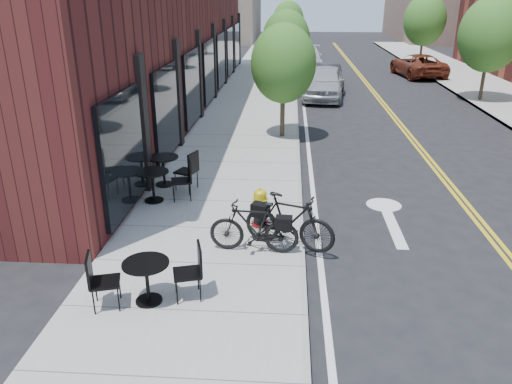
{
  "coord_description": "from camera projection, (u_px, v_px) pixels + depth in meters",
  "views": [
    {
      "loc": [
        -0.38,
        -8.1,
        4.85
      ],
      "look_at": [
        -1.02,
        1.45,
        1.0
      ],
      "focal_mm": 35.0,
      "sensor_mm": 36.0,
      "label": 1
    }
  ],
  "objects": [
    {
      "name": "ground",
      "position": [
        305.0,
        272.0,
        9.28
      ],
      "size": [
        120.0,
        120.0,
        0.0
      ],
      "primitive_type": "plane",
      "color": "black",
      "rests_on": "ground"
    },
    {
      "name": "sidewalk_near",
      "position": [
        245.0,
        129.0,
        18.64
      ],
      "size": [
        4.0,
        70.0,
        0.12
      ],
      "primitive_type": "cube",
      "color": "#9E9B93",
      "rests_on": "ground"
    },
    {
      "name": "building_near",
      "position": [
        148.0,
        26.0,
        21.33
      ],
      "size": [
        5.0,
        28.0,
        7.0
      ],
      "primitive_type": "cube",
      "color": "#3F1414",
      "rests_on": "ground"
    },
    {
      "name": "tree_near_a",
      "position": [
        283.0,
        64.0,
        16.68
      ],
      "size": [
        2.2,
        2.2,
        3.81
      ],
      "color": "#382B1E",
      "rests_on": "sidewalk_near"
    },
    {
      "name": "tree_near_b",
      "position": [
        286.0,
        39.0,
        24.04
      ],
      "size": [
        2.3,
        2.3,
        3.98
      ],
      "color": "#382B1E",
      "rests_on": "sidewalk_near"
    },
    {
      "name": "tree_near_c",
      "position": [
        287.0,
        31.0,
        31.51
      ],
      "size": [
        2.1,
        2.1,
        3.67
      ],
      "color": "#382B1E",
      "rests_on": "sidewalk_near"
    },
    {
      "name": "tree_near_d",
      "position": [
        288.0,
        20.0,
        38.82
      ],
      "size": [
        2.4,
        2.4,
        4.11
      ],
      "color": "#382B1E",
      "rests_on": "sidewalk_near"
    },
    {
      "name": "tree_far_b",
      "position": [
        491.0,
        34.0,
        22.42
      ],
      "size": [
        2.8,
        2.8,
        4.62
      ],
      "color": "#382B1E",
      "rests_on": "sidewalk_far"
    },
    {
      "name": "tree_far_c",
      "position": [
        425.0,
        20.0,
        33.53
      ],
      "size": [
        2.8,
        2.8,
        4.62
      ],
      "color": "#382B1E",
      "rests_on": "sidewalk_far"
    },
    {
      "name": "fire_hydrant",
      "position": [
        260.0,
        208.0,
        10.73
      ],
      "size": [
        0.46,
        0.46,
        0.86
      ],
      "rotation": [
        0.0,
        0.0,
        -0.27
      ],
      "color": "maroon",
      "rests_on": "sidewalk_near"
    },
    {
      "name": "bicycle_left",
      "position": [
        254.0,
        227.0,
        9.59
      ],
      "size": [
        1.77,
        0.62,
        1.05
      ],
      "primitive_type": "imported",
      "rotation": [
        0.0,
        0.0,
        -1.64
      ],
      "color": "black",
      "rests_on": "sidewalk_near"
    },
    {
      "name": "bicycle_right",
      "position": [
        289.0,
        221.0,
        9.73
      ],
      "size": [
        1.94,
        1.14,
        1.12
      ],
      "primitive_type": "imported",
      "rotation": [
        0.0,
        0.0,
        1.22
      ],
      "color": "black",
      "rests_on": "sidewalk_near"
    },
    {
      "name": "bistro_set_a",
      "position": [
        147.0,
        276.0,
        8.02
      ],
      "size": [
        1.8,
        0.93,
        0.94
      ],
      "rotation": [
        0.0,
        0.0,
        0.27
      ],
      "color": "black",
      "rests_on": "sidewalk_near"
    },
    {
      "name": "bistro_set_b",
      "position": [
        153.0,
        182.0,
        11.95
      ],
      "size": [
        1.89,
        0.97,
        0.99
      ],
      "rotation": [
        0.0,
        0.0,
        0.26
      ],
      "color": "black",
      "rests_on": "sidewalk_near"
    },
    {
      "name": "bistro_set_c",
      "position": [
        163.0,
        167.0,
        12.95
      ],
      "size": [
        1.9,
        1.12,
        1.01
      ],
      "rotation": [
        0.0,
        0.0,
        -0.37
      ],
      "color": "black",
      "rests_on": "sidewalk_near"
    },
    {
      "name": "parked_car_a",
      "position": [
        324.0,
        83.0,
        24.0
      ],
      "size": [
        2.44,
        4.77,
        1.56
      ],
      "primitive_type": "imported",
      "rotation": [
        0.0,
        0.0,
        -0.14
      ],
      "color": "#A7ABAF",
      "rests_on": "ground"
    },
    {
      "name": "parked_car_b",
      "position": [
        327.0,
        77.0,
        26.42
      ],
      "size": [
        1.42,
        3.95,
        1.3
      ],
      "primitive_type": "imported",
      "rotation": [
        0.0,
        0.0,
        0.01
      ],
      "color": "black",
      "rests_on": "ground"
    },
    {
      "name": "parked_car_c",
      "position": [
        308.0,
        57.0,
        33.95
      ],
      "size": [
        2.07,
        4.76,
        1.36
      ],
      "primitive_type": "imported",
      "rotation": [
        0.0,
        0.0,
        -0.04
      ],
      "color": "silver",
      "rests_on": "ground"
    },
    {
      "name": "parked_car_far",
      "position": [
        418.0,
        65.0,
        30.38
      ],
      "size": [
        2.89,
        5.13,
        1.35
      ],
      "primitive_type": "imported",
      "rotation": [
        0.0,
        0.0,
        3.28
      ],
      "color": "maroon",
      "rests_on": "ground"
    }
  ]
}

